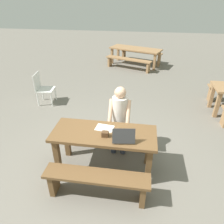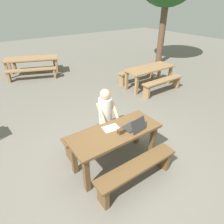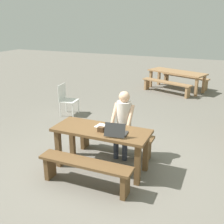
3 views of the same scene
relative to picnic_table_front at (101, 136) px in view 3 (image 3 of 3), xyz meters
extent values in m
plane|color=slate|center=(0.00, 0.00, -0.63)|extent=(30.00, 30.00, 0.00)
cube|color=brown|center=(0.00, 0.00, 0.11)|extent=(1.71, 0.68, 0.05)
cube|color=brown|center=(-0.75, -0.24, -0.27)|extent=(0.09, 0.09, 0.72)
cube|color=brown|center=(0.75, -0.24, -0.27)|extent=(0.09, 0.09, 0.72)
cube|color=brown|center=(-0.75, 0.24, -0.27)|extent=(0.09, 0.09, 0.72)
cube|color=brown|center=(0.75, 0.24, -0.27)|extent=(0.09, 0.09, 0.72)
cube|color=brown|center=(0.00, -0.62, -0.20)|extent=(1.57, 0.30, 0.05)
cube|color=brown|center=(-0.68, -0.62, -0.43)|extent=(0.08, 0.24, 0.41)
cube|color=brown|center=(0.68, -0.62, -0.43)|extent=(0.08, 0.24, 0.41)
cube|color=brown|center=(0.00, 0.62, -0.20)|extent=(1.57, 0.30, 0.05)
cube|color=brown|center=(-0.68, 0.62, -0.43)|extent=(0.08, 0.24, 0.41)
cube|color=brown|center=(0.68, 0.62, -0.43)|extent=(0.08, 0.24, 0.41)
cube|color=#2D2D2D|center=(0.32, -0.06, 0.14)|extent=(0.37, 0.27, 0.02)
cube|color=#2D2D2D|center=(0.34, -0.22, 0.26)|extent=(0.35, 0.14, 0.22)
cube|color=black|center=(0.34, -0.22, 0.26)|extent=(0.32, 0.12, 0.20)
cube|color=#4C331E|center=(0.04, -0.10, 0.18)|extent=(0.11, 0.09, 0.08)
cube|color=white|center=(-0.01, 0.13, 0.14)|extent=(0.32, 0.25, 0.00)
cylinder|color=#333847|center=(0.10, 0.44, -0.41)|extent=(0.10, 0.10, 0.46)
cylinder|color=#333847|center=(0.28, 0.44, -0.41)|extent=(0.10, 0.10, 0.46)
cube|color=#333847|center=(0.19, 0.53, -0.14)|extent=(0.28, 0.28, 0.12)
cylinder|color=silver|center=(0.19, 0.62, 0.19)|extent=(0.28, 0.28, 0.58)
cylinder|color=#DBAD89|center=(0.03, 0.52, 0.24)|extent=(0.07, 0.32, 0.41)
cylinder|color=#DBAD89|center=(0.35, 0.52, 0.24)|extent=(0.07, 0.32, 0.41)
sphere|color=#DBAD89|center=(0.19, 0.62, 0.58)|extent=(0.21, 0.21, 0.21)
cube|color=white|center=(-2.06, 2.26, -0.22)|extent=(0.48, 0.48, 0.02)
cube|color=white|center=(-2.26, 2.24, 0.01)|extent=(0.07, 0.44, 0.44)
cylinder|color=white|center=(-1.85, 2.09, -0.43)|extent=(0.04, 0.04, 0.41)
cylinder|color=white|center=(-1.89, 2.47, -0.43)|extent=(0.04, 0.04, 0.41)
cylinder|color=white|center=(-2.23, 2.05, -0.43)|extent=(0.04, 0.04, 0.41)
cylinder|color=white|center=(-2.26, 2.43, -0.43)|extent=(0.04, 0.04, 0.41)
cube|color=#9E754C|center=(0.20, 6.22, 0.05)|extent=(2.26, 1.47, 0.05)
cube|color=#9E754C|center=(-0.81, 6.29, -0.30)|extent=(0.12, 0.12, 0.66)
cube|color=#9E754C|center=(1.00, 5.62, -0.30)|extent=(0.12, 0.12, 0.66)
cube|color=#9E754C|center=(-0.61, 6.83, -0.30)|extent=(0.12, 0.12, 0.66)
cube|color=#9E754C|center=(1.20, 6.16, -0.30)|extent=(0.12, 0.12, 0.66)
cube|color=#9E754C|center=(-0.04, 5.59, -0.22)|extent=(1.90, 0.95, 0.05)
cube|color=#9E754C|center=(-0.84, 5.88, -0.44)|extent=(0.16, 0.25, 0.39)
cube|color=#9E754C|center=(0.76, 5.29, -0.44)|extent=(0.16, 0.25, 0.39)
cube|color=#9E754C|center=(0.43, 6.86, -0.22)|extent=(1.90, 0.95, 0.05)
cube|color=#9E754C|center=(-0.37, 7.16, -0.44)|extent=(0.16, 0.25, 0.39)
cube|color=#9E754C|center=(1.24, 6.56, -0.44)|extent=(0.16, 0.25, 0.39)
camera|label=1|loc=(0.54, -2.73, 2.12)|focal=33.59mm
camera|label=2|loc=(-1.66, -2.25, 2.19)|focal=30.82mm
camera|label=3|loc=(1.87, -3.93, 1.97)|focal=43.38mm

